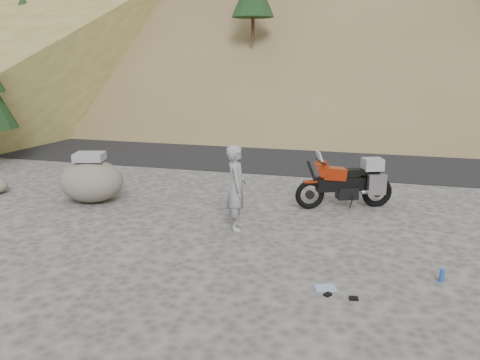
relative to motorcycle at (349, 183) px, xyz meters
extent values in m
plane|color=#484542|center=(-1.03, -2.86, -0.62)|extent=(140.00, 140.00, 0.00)
cube|color=black|center=(-1.03, 6.14, -0.62)|extent=(120.00, 7.00, 0.05)
cylinder|color=#372414|center=(-5.03, 11.14, 4.28)|extent=(0.17, 0.17, 1.40)
cylinder|color=#372414|center=(-19.03, 13.14, 2.95)|extent=(0.15, 0.15, 1.26)
cone|color=black|center=(-19.03, 13.14, 4.34)|extent=(1.80, 1.80, 2.03)
cone|color=black|center=(-19.03, 13.14, 5.11)|extent=(1.35, 1.35, 1.58)
cone|color=black|center=(-19.03, 13.14, 5.87)|extent=(0.90, 0.90, 1.13)
torus|color=black|center=(-0.90, -0.36, -0.26)|extent=(0.72, 0.39, 0.72)
cylinder|color=black|center=(-0.90, -0.36, -0.26)|extent=(0.23, 0.14, 0.22)
torus|color=black|center=(0.67, 0.27, -0.26)|extent=(0.76, 0.43, 0.76)
cylinder|color=black|center=(0.67, 0.27, -0.26)|extent=(0.25, 0.17, 0.24)
cylinder|color=black|center=(-0.82, -0.33, 0.15)|extent=(0.40, 0.21, 0.88)
cylinder|color=black|center=(-0.67, -0.27, 0.56)|extent=(0.30, 0.64, 0.05)
cube|color=black|center=(-0.14, -0.05, -0.02)|extent=(1.31, 0.73, 0.33)
cube|color=black|center=(-0.04, -0.01, -0.24)|extent=(0.58, 0.49, 0.31)
cube|color=maroon|center=(-0.37, -0.15, 0.25)|extent=(0.65, 0.52, 0.34)
cube|color=maroon|center=(-0.64, -0.26, 0.38)|extent=(0.44, 0.47, 0.39)
cube|color=silver|center=(-0.71, -0.29, 0.67)|extent=(0.24, 0.35, 0.28)
cube|color=black|center=(0.11, 0.05, 0.28)|extent=(0.65, 0.45, 0.13)
cube|color=black|center=(0.50, 0.20, 0.23)|extent=(0.43, 0.33, 0.11)
cube|color=#A9A9AD|center=(0.64, -0.04, 0.01)|extent=(0.45, 0.29, 0.49)
cube|color=#A9A9AD|center=(0.43, 0.48, 0.01)|extent=(0.45, 0.29, 0.49)
cube|color=gray|center=(0.52, 0.21, 0.45)|extent=(0.56, 0.52, 0.28)
cube|color=maroon|center=(-0.90, -0.36, 0.07)|extent=(0.35, 0.24, 0.04)
cylinder|color=black|center=(0.09, -0.18, -0.42)|extent=(0.11, 0.22, 0.40)
cylinder|color=#A9A9AD|center=(0.52, 0.05, -0.18)|extent=(0.50, 0.28, 0.14)
imported|color=gray|center=(-2.26, -2.09, -0.62)|extent=(0.60, 0.76, 1.82)
ellipsoid|color=#615C53|center=(-6.32, -1.13, -0.09)|extent=(1.69, 1.45, 1.06)
cube|color=gray|center=(-6.32, -1.13, 0.53)|extent=(0.75, 0.65, 0.18)
cylinder|color=#1B4DA4|center=(1.64, -3.60, -0.51)|extent=(0.09, 0.09, 0.22)
cube|color=black|center=(0.26, -4.56, -0.60)|extent=(0.14, 0.11, 0.04)
cube|color=black|center=(-0.13, -4.54, -0.60)|extent=(0.14, 0.14, 0.04)
cube|color=#7EA1C3|center=(-0.19, -4.30, -0.61)|extent=(0.38, 0.32, 0.01)
camera|label=1|loc=(0.21, -11.20, 2.98)|focal=35.00mm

